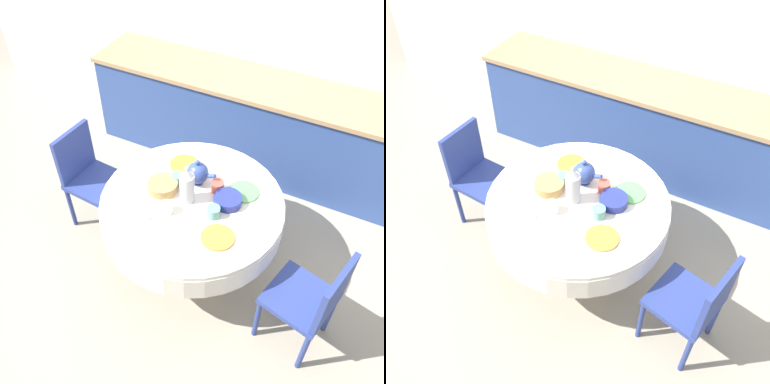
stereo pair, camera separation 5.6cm
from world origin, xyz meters
The scene contains 18 objects.
ground_plane centered at (0.00, 0.00, 0.00)m, with size 12.00×12.00×0.00m, color #9E937F.
wall_back centered at (0.00, 1.73, 1.30)m, with size 7.00×0.05×2.60m.
kitchen_counter centered at (0.00, 1.39, 0.45)m, with size 3.24×0.64×0.90m.
dining_table centered at (0.00, 0.00, 0.61)m, with size 1.28×1.28×0.73m.
chair_left centered at (0.95, -0.23, 0.50)m, with size 0.48×0.48×0.89m.
chair_right centered at (-0.98, 0.07, 0.50)m, with size 0.43×0.43×0.89m.
plate_near_left centered at (-0.27, -0.25, 0.74)m, with size 0.22×0.22×0.01m, color white.
cup_near_left centered at (-0.10, -0.17, 0.77)m, with size 0.09×0.09×0.08m, color white.
plate_near_right centered at (0.29, -0.22, 0.74)m, with size 0.22×0.22×0.01m, color orange.
cup_near_right centered at (0.19, -0.06, 0.77)m, with size 0.09×0.09×0.08m, color #5BA39E.
plate_far_left centered at (-0.22, 0.30, 0.74)m, with size 0.22×0.22×0.01m, color yellow.
cup_far_left centered at (-0.17, 0.11, 0.77)m, with size 0.09×0.09×0.08m, color #5BA39E.
plate_far_right centered at (0.29, 0.23, 0.74)m, with size 0.22×0.22×0.01m, color #5BA85B.
cup_far_right centered at (0.12, 0.17, 0.77)m, with size 0.09×0.09×0.08m, color #CC4C3D.
coffee_carafe centered at (-0.03, -0.01, 0.87)m, with size 0.10×0.10×0.31m.
teapot centered at (-0.05, 0.18, 0.82)m, with size 0.22×0.16×0.21m.
bread_basket centered at (-0.23, 0.00, 0.77)m, with size 0.21×0.21×0.07m, color #AD844C.
fruit_bowl centered at (0.23, 0.08, 0.76)m, with size 0.19×0.19×0.06m, color navy.
Camera 1 is at (0.92, -1.81, 2.86)m, focal length 40.00 mm.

